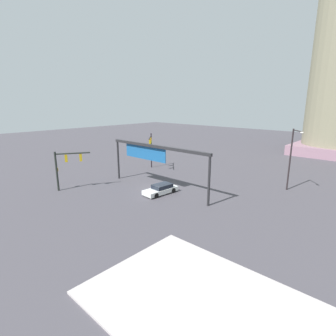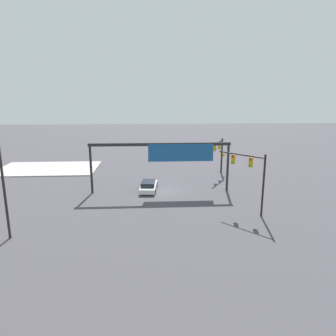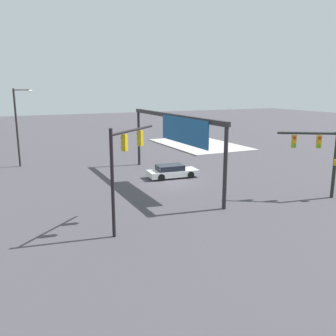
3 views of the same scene
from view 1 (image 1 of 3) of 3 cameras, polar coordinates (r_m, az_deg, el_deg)
The scene contains 7 objects.
ground_plane at distance 34.77m, azimuth -2.56°, elevation -4.81°, with size 175.15×175.15×0.00m, color #444148.
sidewalk_corner at distance 16.57m, azimuth 10.60°, elevation -28.60°, with size 15.14×9.47×0.15m, color #B4ABAA.
traffic_signal_near_corner at distance 44.66m, azimuth -3.78°, elevation 5.10°, with size 3.58×3.90×6.06m.
traffic_signal_opposite_side at distance 36.45m, azimuth -21.58°, elevation 0.83°, with size 2.75×3.84×5.17m.
streetlamp_curved_arm at distance 36.93m, azimuth 25.29°, elevation 2.50°, with size 1.88×2.12×8.05m.
overhead_sign_gantry at distance 34.14m, azimuth -3.32°, elevation 3.28°, with size 16.58×0.43×5.97m.
sedan_car_approaching at distance 33.27m, azimuth -1.54°, elevation -4.64°, with size 2.23×4.75×1.21m.
Camera 1 is at (23.26, -23.28, 11.24)m, focal length 28.03 mm.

